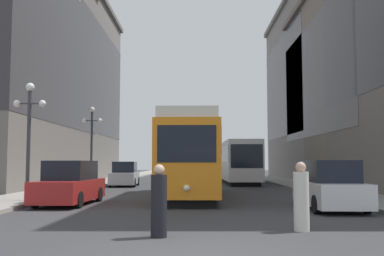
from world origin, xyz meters
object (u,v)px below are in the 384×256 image
object	(u,v)px
transit_bus	(237,160)
lamp_post_left_far	(92,134)
streetcar	(192,156)
parked_car_left_mid	(70,184)
lamp_post_left_near	(29,122)
parked_car_left_near	(125,175)
parked_car_right_far	(329,187)
pedestrian_crossing_near	(159,203)
pedestrian_crossing_far	(301,199)

from	to	relation	value
transit_bus	lamp_post_left_far	world-z (taller)	lamp_post_left_far
streetcar	lamp_post_left_far	distance (m)	10.50
parked_car_left_mid	lamp_post_left_near	xyz separation A→B (m)	(-1.90, 0.28, 2.64)
transit_bus	lamp_post_left_far	distance (m)	13.32
parked_car_left_near	lamp_post_left_near	bearing A→B (deg)	-99.73
parked_car_right_far	pedestrian_crossing_near	distance (m)	8.48
transit_bus	parked_car_left_mid	size ratio (longest dim) A/B	2.70
lamp_post_left_far	parked_car_left_mid	bearing A→B (deg)	-80.79
streetcar	parked_car_left_mid	distance (m)	6.62
transit_bus	lamp_post_left_near	xyz separation A→B (m)	(-10.75, -19.11, 1.54)
parked_car_right_far	pedestrian_crossing_far	bearing A→B (deg)	67.33
transit_bus	pedestrian_crossing_far	bearing A→B (deg)	-92.54
streetcar	parked_car_left_near	bearing A→B (deg)	117.94
pedestrian_crossing_near	parked_car_left_near	bearing A→B (deg)	86.68
streetcar	parked_car_left_mid	bearing A→B (deg)	-139.83
parked_car_left_near	parked_car_left_mid	bearing A→B (deg)	-92.01
pedestrian_crossing_far	lamp_post_left_far	distance (m)	21.45
lamp_post_left_far	pedestrian_crossing_near	bearing A→B (deg)	-72.41
streetcar	parked_car_right_far	bearing A→B (deg)	-47.77
transit_bus	lamp_post_left_far	bearing A→B (deg)	-145.08
lamp_post_left_near	lamp_post_left_far	world-z (taller)	lamp_post_left_far
pedestrian_crossing_far	lamp_post_left_near	bearing A→B (deg)	-61.83
streetcar	pedestrian_crossing_near	xyz separation A→B (m)	(-0.70, -12.12, -1.31)
parked_car_left_near	pedestrian_crossing_far	distance (m)	22.84
streetcar	pedestrian_crossing_far	size ratio (longest dim) A/B	7.10
parked_car_right_far	transit_bus	bearing A→B (deg)	-85.13
lamp_post_left_near	lamp_post_left_far	xyz separation A→B (m)	(0.00, 11.45, 0.25)
streetcar	pedestrian_crossing_near	bearing A→B (deg)	-91.75
streetcar	pedestrian_crossing_far	world-z (taller)	streetcar
parked_car_left_mid	lamp_post_left_far	distance (m)	12.22
transit_bus	parked_car_right_far	bearing A→B (deg)	-86.87
pedestrian_crossing_near	transit_bus	bearing A→B (deg)	66.37
streetcar	parked_car_right_far	distance (m)	7.99
transit_bus	pedestrian_crossing_far	size ratio (longest dim) A/B	7.40
streetcar	transit_bus	xyz separation A→B (m)	(3.77, 15.33, -0.15)
parked_car_right_far	pedestrian_crossing_near	bearing A→B (deg)	47.57
parked_car_left_near	parked_car_right_far	xyz separation A→B (m)	(10.22, -16.24, 0.00)
pedestrian_crossing_far	parked_car_left_mid	bearing A→B (deg)	-66.78
parked_car_left_near	streetcar	bearing A→B (deg)	-65.66
transit_bus	pedestrian_crossing_near	size ratio (longest dim) A/B	7.66
parked_car_right_far	pedestrian_crossing_far	size ratio (longest dim) A/B	2.67
parked_car_left_mid	parked_car_right_far	bearing A→B (deg)	-8.26
parked_car_right_far	lamp_post_left_near	size ratio (longest dim) A/B	0.93
pedestrian_crossing_near	parked_car_right_far	bearing A→B (deg)	32.01
pedestrian_crossing_far	lamp_post_left_far	world-z (taller)	lamp_post_left_far
parked_car_left_mid	parked_car_right_far	distance (m)	10.40
parked_car_right_far	pedestrian_crossing_near	size ratio (longest dim) A/B	2.77
parked_car_right_far	lamp_post_left_far	distance (m)	18.49
parked_car_left_mid	pedestrian_crossing_near	world-z (taller)	parked_car_left_mid
transit_bus	parked_car_right_far	distance (m)	21.39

